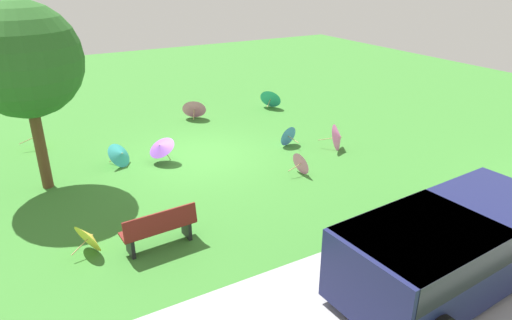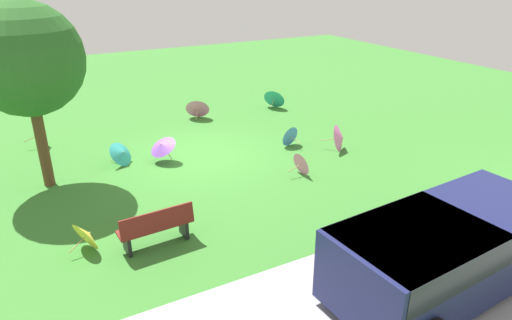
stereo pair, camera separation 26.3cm
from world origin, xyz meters
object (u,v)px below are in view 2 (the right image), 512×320
(shade_tree, at_px, (25,60))
(parasol_pink_2, at_px, (198,108))
(parasol_purple_1, at_px, (162,146))
(parasol_teal_1, at_px, (122,153))
(parasol_pink_1, at_px, (340,138))
(parasol_pink_0, at_px, (303,163))
(parasol_blue_0, at_px, (289,136))
(van_dark, at_px, (441,250))
(parasol_yellow_1, at_px, (87,235))
(parasol_yellow_0, at_px, (44,133))
(park_bench, at_px, (156,227))
(parasol_teal_3, at_px, (275,98))

(shade_tree, bearing_deg, parasol_pink_2, -148.50)
(parasol_purple_1, bearing_deg, parasol_teal_1, -19.33)
(parasol_pink_1, bearing_deg, parasol_pink_2, -62.70)
(parasol_pink_0, relative_size, parasol_teal_1, 0.72)
(parasol_blue_0, bearing_deg, parasol_pink_0, 67.91)
(parasol_pink_1, bearing_deg, parasol_purple_1, -19.11)
(van_dark, distance_m, parasol_yellow_1, 7.02)
(parasol_blue_0, height_order, parasol_purple_1, parasol_purple_1)
(parasol_pink_2, bearing_deg, parasol_teal_1, 40.38)
(parasol_yellow_0, distance_m, parasol_pink_1, 9.79)
(parasol_pink_1, bearing_deg, van_dark, 66.36)
(parasol_yellow_1, xyz_separation_m, parasol_pink_2, (-5.41, -7.33, 0.07))
(van_dark, distance_m, park_bench, 5.65)
(shade_tree, bearing_deg, parasol_teal_1, -168.82)
(parasol_blue_0, bearing_deg, parasol_yellow_0, -28.17)
(parasol_pink_2, bearing_deg, parasol_teal_3, 176.29)
(park_bench, relative_size, parasol_teal_1, 1.67)
(parasol_pink_2, height_order, parasol_teal_1, parasol_pink_2)
(parasol_yellow_0, height_order, parasol_blue_0, parasol_yellow_0)
(parasol_yellow_1, distance_m, parasol_pink_2, 9.12)
(park_bench, relative_size, parasol_yellow_1, 1.94)
(park_bench, bearing_deg, parasol_yellow_1, -22.55)
(shade_tree, height_order, parasol_teal_3, shade_tree)
(shade_tree, relative_size, parasol_purple_1, 4.63)
(shade_tree, distance_m, parasol_yellow_1, 4.88)
(shade_tree, distance_m, parasol_pink_0, 7.73)
(parasol_pink_1, bearing_deg, parasol_yellow_1, 13.29)
(parasol_teal_3, bearing_deg, parasol_pink_1, 83.30)
(parasol_pink_1, height_order, parasol_yellow_1, parasol_pink_1)
(parasol_pink_0, bearing_deg, shade_tree, -22.99)
(parasol_blue_0, relative_size, parasol_yellow_1, 0.89)
(shade_tree, xyz_separation_m, parasol_yellow_0, (-0.20, -3.20, -2.98))
(parasol_pink_1, relative_size, parasol_purple_1, 0.91)
(parasol_yellow_0, xyz_separation_m, parasol_pink_2, (-5.61, -0.37, -0.02))
(parasol_pink_2, bearing_deg, shade_tree, 31.50)
(parasol_yellow_0, height_order, parasol_yellow_1, parasol_yellow_0)
(van_dark, relative_size, parasol_purple_1, 4.45)
(van_dark, distance_m, parasol_blue_0, 7.76)
(parasol_yellow_1, bearing_deg, shade_tree, -83.94)
(van_dark, height_order, parasol_teal_3, van_dark)
(parasol_teal_1, bearing_deg, van_dark, 113.10)
(shade_tree, height_order, parasol_yellow_1, shade_tree)
(parasol_pink_2, bearing_deg, parasol_purple_1, 54.14)
(parasol_yellow_0, distance_m, parasol_teal_1, 3.38)
(parasol_blue_0, bearing_deg, parasol_pink_2, -69.64)
(parasol_teal_1, bearing_deg, parasol_pink_0, 144.11)
(park_bench, height_order, parasol_pink_1, park_bench)
(parasol_pink_2, bearing_deg, parasol_pink_0, 96.32)
(parasol_teal_1, bearing_deg, parasol_yellow_0, -55.41)
(parasol_blue_0, height_order, parasol_pink_2, parasol_pink_2)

